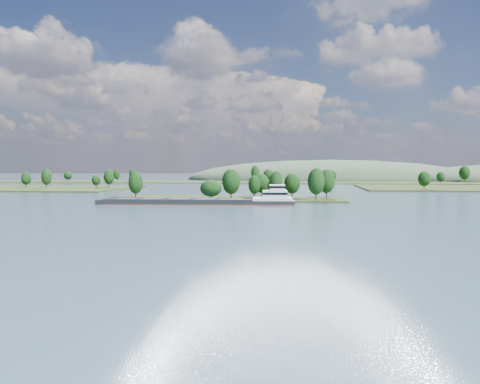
# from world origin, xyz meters

# --- Properties ---
(ground) EXTENTS (1800.00, 1800.00, 0.00)m
(ground) POSITION_xyz_m (0.00, 120.00, 0.00)
(ground) COLOR #394F62
(ground) RESTS_ON ground
(tree_island) EXTENTS (100.00, 32.46, 14.46)m
(tree_island) POSITION_xyz_m (7.09, 178.69, 3.99)
(tree_island) COLOR #253417
(tree_island) RESTS_ON ground
(back_shoreline) EXTENTS (900.00, 60.00, 16.35)m
(back_shoreline) POSITION_xyz_m (8.35, 399.78, 0.68)
(back_shoreline) COLOR #253417
(back_shoreline) RESTS_ON ground
(hill_west) EXTENTS (320.00, 160.00, 44.00)m
(hill_west) POSITION_xyz_m (60.00, 500.00, 0.00)
(hill_west) COLOR #384D35
(hill_west) RESTS_ON ground
(cargo_barge) EXTENTS (76.41, 15.69, 10.27)m
(cargo_barge) POSITION_xyz_m (-3.81, 153.18, 1.29)
(cargo_barge) COLOR black
(cargo_barge) RESTS_ON ground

